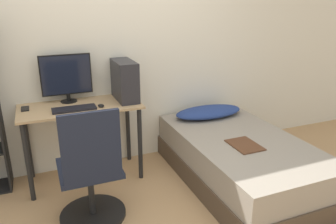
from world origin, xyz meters
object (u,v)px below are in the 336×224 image
keyboard (74,109)px  pc_tower (125,80)px  monitor (66,77)px  office_chair (91,180)px  bed (239,160)px

keyboard → pc_tower: size_ratio=0.91×
monitor → keyboard: size_ratio=1.23×
office_chair → monitor: (-0.03, 0.89, 0.64)m
monitor → keyboard: 0.37m
bed → pc_tower: pc_tower is taller
bed → keyboard: (-1.47, 0.53, 0.55)m
bed → keyboard: 1.66m
keyboard → office_chair: bearing=-88.6°
office_chair → bed: bearing=3.4°
bed → office_chair: bearing=-176.6°
pc_tower → bed: bearing=-35.3°
bed → monitor: size_ratio=3.79×
bed → pc_tower: (-0.95, 0.67, 0.74)m
office_chair → monitor: 1.10m
office_chair → bed: 1.46m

